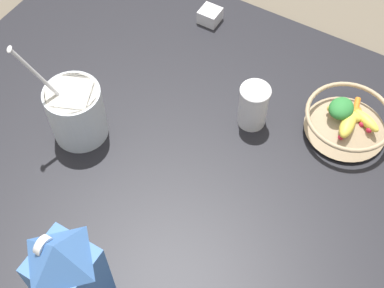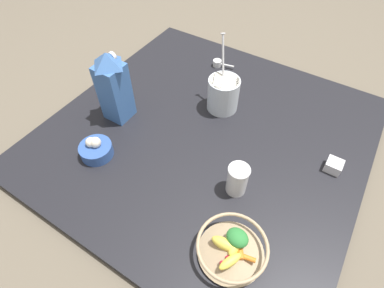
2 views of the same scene
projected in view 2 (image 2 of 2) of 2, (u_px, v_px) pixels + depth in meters
name	position (u px, v px, depth m)	size (l,w,h in m)	color
ground_plane	(206.00, 137.00, 1.15)	(6.00, 6.00, 0.00)	#665B4C
countertop	(206.00, 135.00, 1.14)	(1.13, 1.13, 0.03)	black
fruit_bowl	(232.00, 248.00, 0.80)	(0.19, 0.19, 0.08)	tan
milk_carton	(114.00, 87.00, 1.08)	(0.09, 0.09, 0.28)	#3D6BB2
yogurt_tub	(223.00, 93.00, 1.16)	(0.13, 0.14, 0.28)	silver
drinking_cup	(237.00, 179.00, 0.92)	(0.07, 0.07, 0.11)	white
spice_jar	(333.00, 166.00, 1.01)	(0.05, 0.05, 0.04)	silver
measuring_scoop	(218.00, 63.00, 1.39)	(0.10, 0.04, 0.03)	white
garlic_bowl	(96.00, 149.00, 1.04)	(0.11, 0.11, 0.08)	#3356A3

